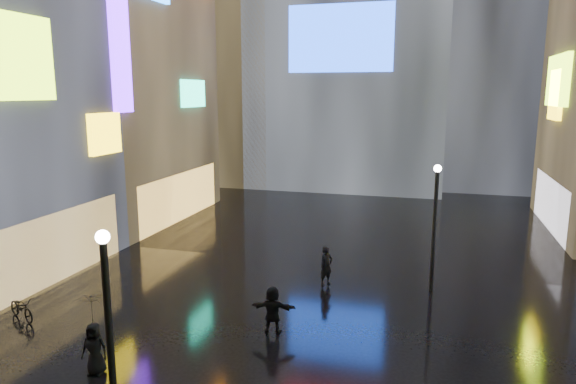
% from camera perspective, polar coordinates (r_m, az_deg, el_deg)
% --- Properties ---
extents(ground, '(140.00, 140.00, 0.00)m').
position_cam_1_polar(ground, '(24.48, 5.19, -8.08)').
color(ground, black).
rests_on(ground, ground).
extents(building_left_far, '(10.28, 12.00, 22.00)m').
position_cam_1_polar(building_left_far, '(35.26, -19.82, 15.26)').
color(building_left_far, black).
rests_on(building_left_far, ground).
extents(tower_flank_left, '(10.00, 10.00, 26.00)m').
position_cam_1_polar(tower_flank_left, '(48.57, -6.48, 16.87)').
color(tower_flank_left, black).
rests_on(tower_flank_left, ground).
extents(lamp_near, '(0.30, 0.30, 5.20)m').
position_cam_1_polar(lamp_near, '(12.02, -19.24, -14.43)').
color(lamp_near, black).
rests_on(lamp_near, ground).
extents(lamp_far, '(0.30, 0.30, 5.20)m').
position_cam_1_polar(lamp_far, '(21.38, 15.99, -3.06)').
color(lamp_far, black).
rests_on(lamp_far, ground).
extents(pedestrian_4, '(0.83, 0.62, 1.53)m').
position_cam_1_polar(pedestrian_4, '(16.34, -20.70, -15.97)').
color(pedestrian_4, black).
rests_on(pedestrian_4, ground).
extents(pedestrian_5, '(1.55, 0.64, 1.63)m').
position_cam_1_polar(pedestrian_5, '(17.65, -1.72, -12.95)').
color(pedestrian_5, black).
rests_on(pedestrian_5, ground).
extents(pedestrian_6, '(0.70, 0.71, 1.65)m').
position_cam_1_polar(pedestrian_6, '(21.81, 4.27, -8.19)').
color(pedestrian_6, black).
rests_on(pedestrian_6, ground).
extents(umbrella_2, '(1.02, 1.04, 0.86)m').
position_cam_1_polar(umbrella_2, '(15.85, -21.00, -12.10)').
color(umbrella_2, black).
rests_on(umbrella_2, pedestrian_4).
extents(bicycle, '(1.74, 1.17, 0.86)m').
position_cam_1_polar(bicycle, '(21.02, -27.49, -11.36)').
color(bicycle, black).
rests_on(bicycle, ground).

